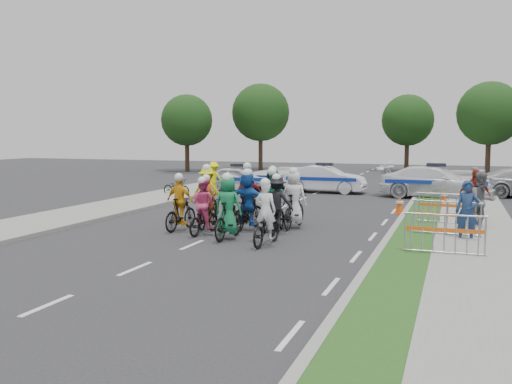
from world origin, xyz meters
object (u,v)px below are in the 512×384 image
(rider_4, at_px, (277,210))
(cone_0, at_px, (400,205))
(barrier_0, at_px, (444,236))
(police_car_0, at_px, (239,179))
(spectator_1, at_px, (482,201))
(tree_4, at_px, (408,120))
(spectator_0, at_px, (467,212))
(tree_0, at_px, (187,120))
(rider_11, at_px, (273,198))
(cone_1, at_px, (444,197))
(rider_7, at_px, (294,205))
(rider_9, at_px, (249,201))
(rider_12, at_px, (248,199))
(parked_bike, at_px, (176,188))
(rider_1, at_px, (228,214))
(police_car_2, at_px, (436,182))
(rider_2, at_px, (203,213))
(rider_5, at_px, (248,205))
(rider_6, at_px, (207,210))
(rider_10, at_px, (208,198))
(rider_3, at_px, (180,208))
(barrier_1, at_px, (447,220))
(police_car_1, at_px, (324,179))
(spectator_2, at_px, (475,195))
(barrier_2, at_px, (448,210))
(tree_3, at_px, (261,113))
(marshal_hiviz, at_px, (214,178))
(rider_0, at_px, (266,223))

(rider_4, relative_size, cone_0, 2.70)
(barrier_0, bearing_deg, police_car_0, 128.11)
(spectator_1, bearing_deg, tree_4, 68.12)
(spectator_0, xyz_separation_m, tree_0, (-21.25, 25.07, 3.29))
(rider_11, distance_m, cone_1, 8.78)
(rider_7, height_order, rider_9, rider_7)
(rider_12, height_order, parked_bike, rider_12)
(rider_1, xyz_separation_m, police_car_2, (5.38, 13.24, 0.01))
(rider_2, height_order, rider_5, rider_5)
(rider_5, xyz_separation_m, rider_9, (-0.60, 1.79, -0.11))
(rider_4, bearing_deg, tree_0, -63.77)
(rider_6, bearing_deg, rider_5, 175.60)
(rider_10, height_order, rider_11, rider_10)
(rider_11, distance_m, spectator_1, 6.98)
(rider_3, relative_size, barrier_1, 0.93)
(police_car_1, relative_size, cone_1, 6.17)
(spectator_2, relative_size, barrier_2, 0.93)
(police_car_1, bearing_deg, tree_0, 49.42)
(rider_3, relative_size, spectator_0, 1.04)
(rider_6, bearing_deg, barrier_2, -164.16)
(rider_2, xyz_separation_m, rider_10, (-1.08, 2.73, 0.11))
(barrier_1, height_order, tree_3, tree_3)
(rider_9, xyz_separation_m, police_car_0, (-4.16, 9.75, -0.05))
(rider_10, relative_size, barrier_0, 1.03)
(barrier_1, distance_m, tree_3, 32.88)
(tree_3, height_order, tree_4, tree_3)
(barrier_0, bearing_deg, rider_12, 144.71)
(rider_2, bearing_deg, spectator_1, -152.42)
(police_car_2, xyz_separation_m, tree_3, (-15.00, 17.58, 4.12))
(marshal_hiviz, bearing_deg, cone_0, 156.12)
(police_car_0, bearing_deg, police_car_2, -85.33)
(barrier_0, relative_size, tree_0, 0.32)
(police_car_2, bearing_deg, police_car_0, 99.42)
(rider_12, bearing_deg, barrier_0, 133.48)
(rider_9, bearing_deg, barrier_1, 159.47)
(rider_11, relative_size, cone_0, 2.83)
(rider_4, height_order, barrier_2, rider_4)
(rider_11, distance_m, police_car_1, 10.25)
(spectator_2, height_order, tree_0, tree_0)
(rider_0, height_order, tree_4, tree_4)
(spectator_2, relative_size, cone_1, 2.65)
(cone_0, relative_size, tree_0, 0.11)
(spectator_0, relative_size, parked_bike, 1.09)
(barrier_0, height_order, barrier_1, same)
(rider_7, relative_size, marshal_hiviz, 1.21)
(barrier_1, height_order, tree_0, tree_0)
(tree_0, bearing_deg, tree_3, 38.66)
(police_car_1, height_order, barrier_1, police_car_1)
(rider_10, relative_size, barrier_1, 1.03)
(police_car_1, xyz_separation_m, marshal_hiviz, (-5.16, -2.80, 0.12))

